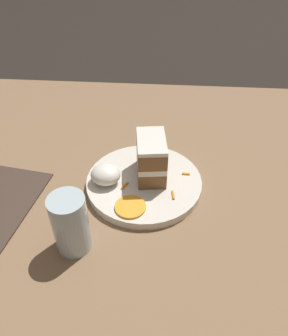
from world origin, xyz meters
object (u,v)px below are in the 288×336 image
Objects in this scene: cake_slice at (151,158)px; cream_dollop at (105,175)px; plate at (144,183)px; orange_garnish at (130,207)px; drinking_glass at (71,227)px.

cake_slice is 0.10m from cream_dollop.
plate is at bearing -169.75° from cream_dollop.
plate is 0.06m from cake_slice.
orange_garnish is 0.12m from drinking_glass.
cake_slice reaches higher than cream_dollop.
orange_garnish is at bearing -115.95° from cake_slice.
plate is at bearing -124.35° from drinking_glass.
plate is 0.20m from drinking_glass.
drinking_glass is at bearing 41.54° from orange_garnish.
cream_dollop is 1.02× the size of orange_garnish.
cream_dollop is (0.09, 0.03, -0.03)m from cake_slice.
plate is 4.03× the size of orange_garnish.
cream_dollop is 0.54× the size of drinking_glass.
cake_slice is 1.66× the size of orange_garnish.
drinking_glass is (0.12, 0.18, -0.01)m from cake_slice.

